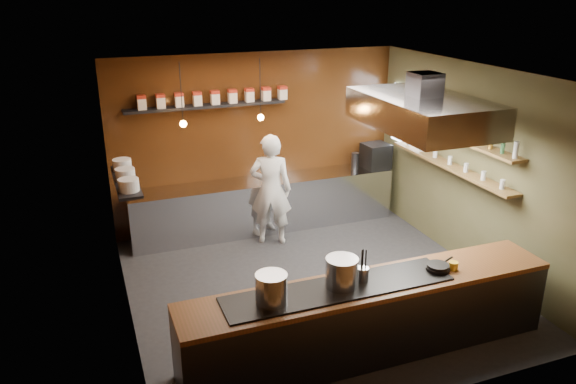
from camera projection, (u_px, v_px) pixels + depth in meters
name	position (u px, v px, depth m)	size (l,w,h in m)	color
floor	(314.00, 287.00, 7.96)	(5.00, 5.00, 0.00)	black
back_wall	(258.00, 141.00, 9.63)	(5.00, 5.00, 0.00)	#341A09
left_wall	(121.00, 213.00, 6.61)	(5.00, 5.00, 0.00)	#341A09
right_wall	(471.00, 167.00, 8.27)	(5.00, 5.00, 0.00)	#494929
ceiling	(318.00, 74.00, 6.91)	(5.00, 5.00, 0.00)	silver
window_pane	(408.00, 117.00, 9.60)	(1.00, 1.00, 0.00)	white
prep_counter	(265.00, 204.00, 9.71)	(4.60, 0.65, 0.90)	silver
pass_counter	(369.00, 318.00, 6.40)	(4.40, 0.72, 0.94)	#38383D
tin_shelf	(206.00, 106.00, 8.97)	(2.60, 0.26, 0.04)	black
plate_shelf	(126.00, 181.00, 7.53)	(0.30, 1.40, 0.04)	black
bottle_shelf_upper	(453.00, 136.00, 8.33)	(0.26, 2.80, 0.04)	olive
bottle_shelf_lower	(449.00, 166.00, 8.49)	(0.26, 2.80, 0.04)	olive
extractor_hood	(423.00, 112.00, 7.17)	(1.20, 2.00, 0.72)	#38383D
pendant_left	(183.00, 120.00, 8.24)	(0.10, 0.10, 0.95)	black
pendant_right	(261.00, 114.00, 8.64)	(0.10, 0.10, 0.95)	black
storage_tins	(215.00, 97.00, 8.97)	(2.43, 0.13, 0.22)	beige
plate_stacks	(125.00, 174.00, 7.49)	(0.26, 1.16, 0.16)	silver
bottles	(454.00, 126.00, 8.28)	(0.06, 2.66, 0.24)	silver
wine_glasses	(450.00, 160.00, 8.46)	(0.07, 2.37, 0.13)	silver
stockpot_large	(271.00, 289.00, 5.76)	(0.33, 0.33, 0.33)	#B7BABE
stockpot_small	(342.00, 272.00, 6.08)	(0.36, 0.36, 0.33)	#B9BBC0
utensil_crock	(363.00, 274.00, 6.20)	(0.13, 0.13, 0.17)	silver
frying_pan	(438.00, 267.00, 6.47)	(0.42, 0.27, 0.07)	black
butter_jar	(453.00, 266.00, 6.51)	(0.11, 0.11, 0.10)	gold
espresso_machine	(376.00, 156.00, 10.11)	(0.44, 0.42, 0.44)	black
chef	(271.00, 190.00, 9.04)	(0.67, 0.44, 1.84)	white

